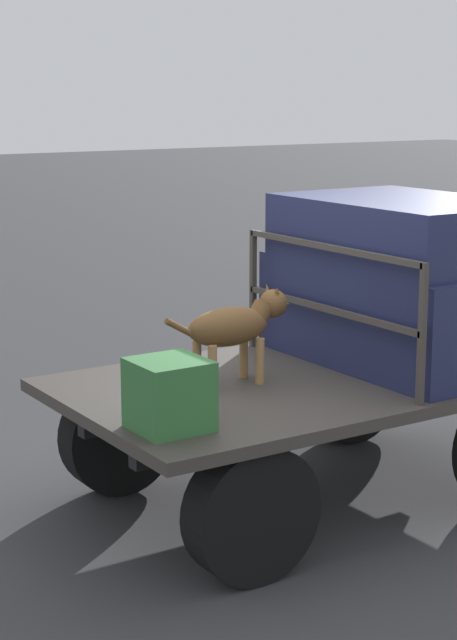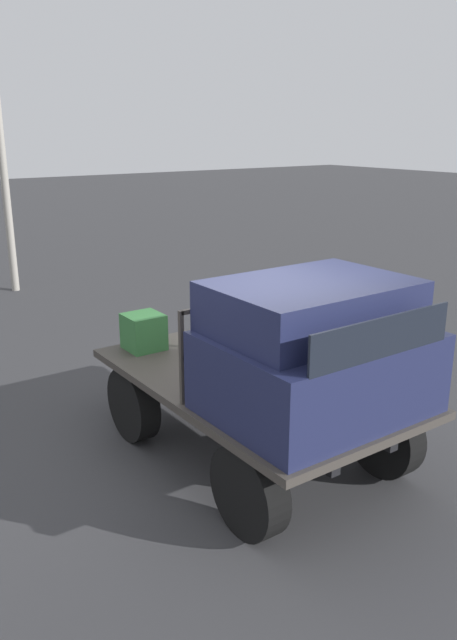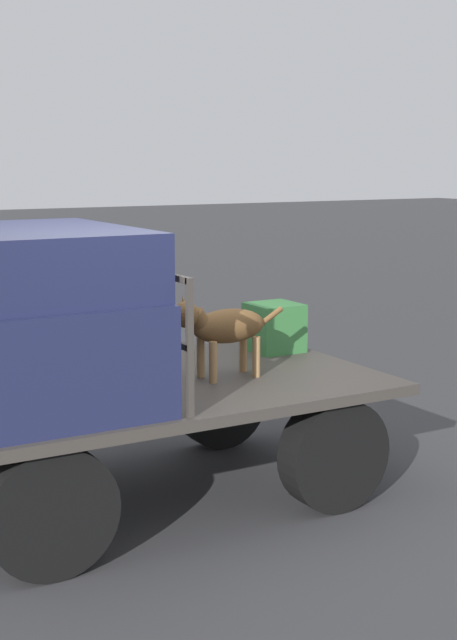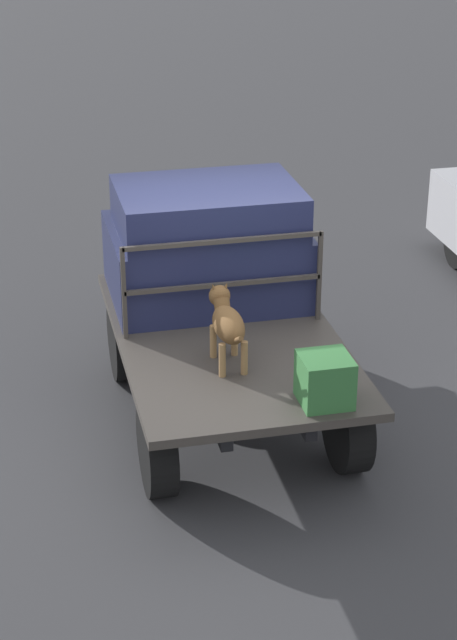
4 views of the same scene
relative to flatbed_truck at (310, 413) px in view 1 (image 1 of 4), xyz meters
The scene contains 6 objects.
ground_plane 0.62m from the flatbed_truck, ahead, with size 80.00×80.00×0.00m, color #38383A.
flatbed_truck is the anchor object (origin of this frame).
truck_cab 1.22m from the flatbed_truck, ahead, with size 1.44×1.88×1.17m.
truck_headboard 0.87m from the flatbed_truck, ahead, with size 0.04×1.88×0.89m.
dog 0.85m from the flatbed_truck, 167.17° to the left, with size 0.97×0.26×0.64m.
cargo_crate 1.56m from the flatbed_truck, 160.35° to the right, with size 0.41×0.41×0.41m.
Camera 1 is at (-4.31, -5.62, 2.80)m, focal length 60.00 mm.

